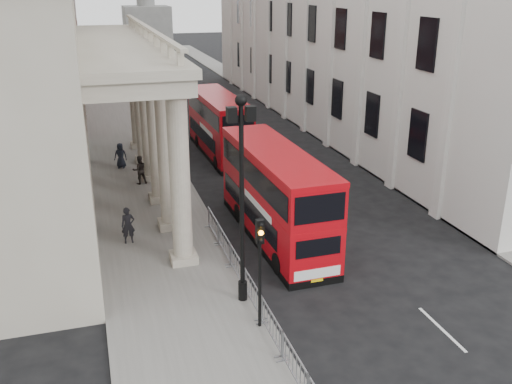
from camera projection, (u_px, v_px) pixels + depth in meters
ground at (291, 358)px, 19.64m from camera, size 260.00×260.00×0.00m
sidewalk_west at (128, 142)px, 45.74m from camera, size 6.00×140.00×0.12m
sidewalk_east at (318, 127)px, 50.19m from camera, size 3.00×140.00×0.12m
kerb at (164, 139)px, 46.53m from camera, size 0.20×140.00×0.14m
lamp_post_south at (242, 188)px, 21.36m from camera, size 1.05×0.44×8.32m
lamp_post_mid at (174, 105)px, 35.72m from camera, size 1.05×0.44×8.32m
lamp_post_north at (145, 69)px, 50.08m from camera, size 1.05×0.44×8.32m
traffic_light at (260, 254)px, 20.20m from camera, size 0.28×0.33×4.30m
crowd_barriers at (262, 309)px, 21.31m from camera, size 0.50×18.75×1.10m
bus_near at (275, 193)px, 28.04m from camera, size 2.78×10.64×4.57m
bus_far at (219, 124)px, 41.90m from camera, size 2.68×10.25×4.40m
pedestrian_a at (128, 225)px, 27.71m from camera, size 0.67×0.45×1.81m
pedestrian_b at (140, 170)px, 35.82m from camera, size 0.96×0.79×1.82m
pedestrian_c at (121, 155)px, 38.93m from camera, size 0.96×0.76×1.73m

